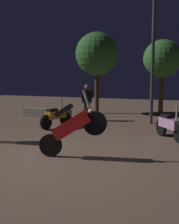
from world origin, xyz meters
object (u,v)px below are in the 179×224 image
at_px(motorcycle_pink_parked_left, 170,125).
at_px(person_bystander_far, 87,99).
at_px(streetlamp_near, 153,40).
at_px(motorcycle_red_foreground, 72,127).
at_px(motorcycle_orange_parked_right, 56,116).

height_order(motorcycle_pink_parked_left, person_bystander_far, person_bystander_far).
bearing_deg(person_bystander_far, streetlamp_near, 49.68).
bearing_deg(person_bystander_far, motorcycle_red_foreground, -26.28).
xyz_separation_m(motorcycle_red_foreground, motorcycle_pink_parked_left, (1.88, 3.03, -0.31)).
relative_size(motorcycle_orange_parked_right, streetlamp_near, 0.29).
distance_m(motorcycle_pink_parked_left, person_bystander_far, 4.70).
relative_size(motorcycle_pink_parked_left, person_bystander_far, 0.83).
height_order(motorcycle_orange_parked_right, person_bystander_far, person_bystander_far).
height_order(motorcycle_orange_parked_right, streetlamp_near, streetlamp_near).
xyz_separation_m(motorcycle_pink_parked_left, motorcycle_orange_parked_right, (-4.38, 0.28, 0.00)).
distance_m(motorcycle_red_foreground, motorcycle_orange_parked_right, 4.16).
bearing_deg(streetlamp_near, motorcycle_orange_parked_right, -142.59).
distance_m(motorcycle_red_foreground, person_bystander_far, 5.83).
bearing_deg(person_bystander_far, motorcycle_pink_parked_left, 11.43).
height_order(person_bystander_far, streetlamp_near, streetlamp_near).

